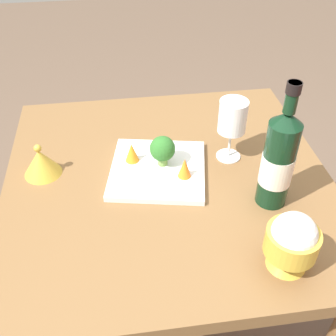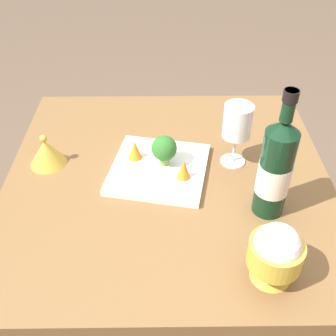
{
  "view_description": "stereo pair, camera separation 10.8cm",
  "coord_description": "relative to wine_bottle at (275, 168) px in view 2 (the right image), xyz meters",
  "views": [
    {
      "loc": [
        -0.12,
        -0.83,
        1.47
      ],
      "look_at": [
        0.0,
        0.0,
        0.78
      ],
      "focal_mm": 44.13,
      "sensor_mm": 36.0,
      "label": 1
    },
    {
      "loc": [
        -0.01,
        -0.84,
        1.47
      ],
      "look_at": [
        0.0,
        0.0,
        0.78
      ],
      "focal_mm": 44.13,
      "sensor_mm": 36.0,
      "label": 2
    }
  ],
  "objects": [
    {
      "name": "rice_bowl_lid",
      "position": [
        -0.57,
        0.19,
        -0.09
      ],
      "size": [
        0.1,
        0.1,
        0.09
      ],
      "color": "gold",
      "rests_on": "dining_table"
    },
    {
      "name": "ground_plane",
      "position": [
        -0.24,
        0.12,
        -0.88
      ],
      "size": [
        8.0,
        8.0,
        0.0
      ],
      "primitive_type": "plane",
      "color": "brown"
    },
    {
      "name": "carrot_garnish_left",
      "position": [
        -0.33,
        0.19,
        -0.08
      ],
      "size": [
        0.04,
        0.04,
        0.06
      ],
      "color": "orange",
      "rests_on": "serving_plate"
    },
    {
      "name": "wine_bottle",
      "position": [
        0.0,
        0.0,
        0.0
      ],
      "size": [
        0.08,
        0.08,
        0.33
      ],
      "color": "black",
      "rests_on": "dining_table"
    },
    {
      "name": "dining_table",
      "position": [
        -0.24,
        0.12,
        -0.22
      ],
      "size": [
        0.86,
        0.86,
        0.75
      ],
      "color": "brown",
      "rests_on": "ground_plane"
    },
    {
      "name": "carrot_garnish_right",
      "position": [
        -0.2,
        0.1,
        -0.08
      ],
      "size": [
        0.03,
        0.03,
        0.06
      ],
      "color": "orange",
      "rests_on": "serving_plate"
    },
    {
      "name": "rice_bowl",
      "position": [
        -0.03,
        -0.2,
        -0.05
      ],
      "size": [
        0.11,
        0.11,
        0.14
      ],
      "color": "gold",
      "rests_on": "dining_table"
    },
    {
      "name": "serving_plate",
      "position": [
        -0.26,
        0.15,
        -0.12
      ],
      "size": [
        0.29,
        0.29,
        0.02
      ],
      "rotation": [
        0.0,
        0.0,
        -0.2
      ],
      "color": "white",
      "rests_on": "dining_table"
    },
    {
      "name": "wine_glass",
      "position": [
        -0.06,
        0.19,
        0.0
      ],
      "size": [
        0.08,
        0.08,
        0.18
      ],
      "color": "white",
      "rests_on": "dining_table"
    },
    {
      "name": "broccoli_floret",
      "position": [
        -0.25,
        0.16,
        -0.06
      ],
      "size": [
        0.07,
        0.07,
        0.09
      ],
      "color": "#729E4C",
      "rests_on": "serving_plate"
    }
  ]
}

